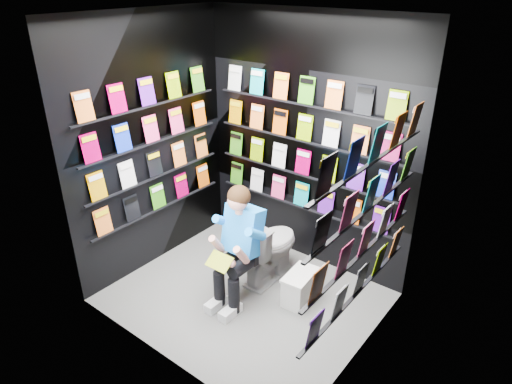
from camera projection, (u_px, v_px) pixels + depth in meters
The scene contains 14 objects.
floor at pixel (245, 297), 4.48m from camera, with size 2.40×2.40×0.00m, color slate.
ceiling at pixel (241, 14), 3.35m from camera, with size 2.40×2.40×0.00m, color white.
wall_back at pixel (305, 145), 4.62m from camera, with size 2.40×0.04×2.60m, color black.
wall_front at pixel (153, 222), 3.21m from camera, with size 2.40×0.04×2.60m, color black.
wall_left at pixel (151, 146), 4.58m from camera, with size 0.04×2.00×2.60m, color black.
wall_right at pixel (373, 218), 3.25m from camera, with size 0.04×2.00×2.60m, color black.
comics_back at pixel (304, 145), 4.60m from camera, with size 2.10×0.06×1.37m, color #DD560A, non-canonical shape.
comics_left at pixel (153, 147), 4.56m from camera, with size 0.06×1.70×1.37m, color #DD560A, non-canonical shape.
comics_right at pixel (369, 216), 3.27m from camera, with size 0.06×1.70×1.37m, color #DD560A, non-canonical shape.
toilet at pixel (268, 246), 4.63m from camera, with size 0.42×0.75×0.73m, color white.
longbox at pixel (300, 288), 4.38m from camera, with size 0.21×0.38×0.28m, color white.
longbox_lid at pixel (300, 275), 4.31m from camera, with size 0.23×0.40×0.03m, color white.
reader at pixel (244, 230), 4.20m from camera, with size 0.47×0.69×1.26m, color blue, non-canonical shape.
held_comic at pixel (219, 262), 4.02m from camera, with size 0.24×0.01×0.16m, color green.
Camera 1 is at (2.29, -2.75, 2.89)m, focal length 32.00 mm.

